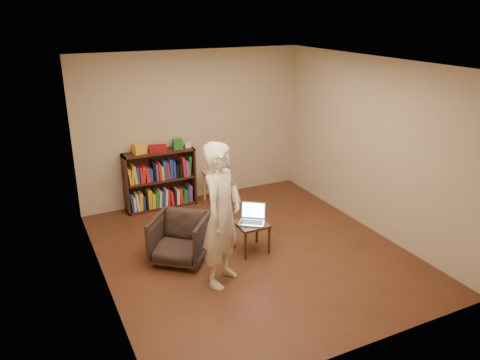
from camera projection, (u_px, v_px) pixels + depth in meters
name	position (u px, v px, depth m)	size (l,w,h in m)	color
floor	(251.00, 251.00, 6.61)	(4.50, 4.50, 0.00)	#442416
ceiling	(253.00, 63.00, 5.71)	(4.50, 4.50, 0.00)	silver
wall_back	(193.00, 127.00, 8.06)	(4.00, 4.00, 0.00)	#BAAF8D
wall_left	(97.00, 188.00, 5.34)	(4.50, 4.50, 0.00)	#BAAF8D
wall_right	(371.00, 146.00, 6.98)	(4.50, 4.50, 0.00)	#BAAF8D
bookshelf	(160.00, 183.00, 7.95)	(1.20, 0.30, 1.00)	black
box_yellow	(140.00, 149.00, 7.60)	(0.20, 0.15, 0.17)	gold
red_cloth	(158.00, 149.00, 7.71)	(0.29, 0.21, 0.10)	maroon
box_green	(178.00, 144.00, 7.86)	(0.16, 0.16, 0.16)	#1E7225
box_white	(188.00, 145.00, 7.95)	(0.10, 0.10, 0.08)	silver
stool	(216.00, 178.00, 8.13)	(0.39, 0.39, 0.56)	tan
armchair	(180.00, 239.00, 6.28)	(0.69, 0.71, 0.65)	#322521
side_table	(252.00, 227.00, 6.52)	(0.42, 0.42, 0.43)	black
laptop	(252.00, 218.00, 6.50)	(0.45, 0.43, 0.26)	#B4B4B9
person	(222.00, 215.00, 5.59)	(0.66, 0.43, 1.81)	beige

